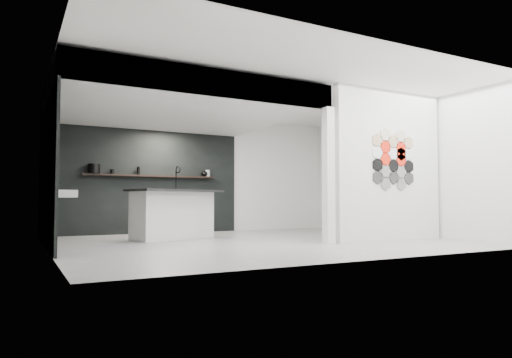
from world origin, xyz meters
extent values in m
cube|color=gray|center=(0.00, 0.00, -0.01)|extent=(7.00, 6.00, 0.01)
cube|color=silver|center=(2.23, -1.00, 1.40)|extent=(2.45, 0.15, 2.80)
cube|color=black|center=(-1.30, 2.97, 1.18)|extent=(4.40, 0.04, 2.35)
cube|color=black|center=(-3.47, 1.00, 1.18)|extent=(0.04, 4.00, 2.35)
cube|color=silver|center=(-1.30, 1.00, 2.55)|extent=(4.40, 4.00, 0.40)
cube|color=silver|center=(0.82, -1.00, 1.18)|extent=(0.16, 0.16, 2.35)
cube|color=silver|center=(-1.30, -0.92, 2.55)|extent=(4.40, 0.16, 0.40)
cube|color=silver|center=(-3.24, 0.80, 0.85)|extent=(0.40, 0.60, 0.12)
cube|color=black|center=(-1.20, 2.87, 1.30)|extent=(3.00, 0.15, 0.04)
cube|color=silver|center=(-1.22, 1.23, 0.45)|extent=(1.69, 1.05, 0.91)
cube|color=black|center=(-1.20, 1.15, 0.93)|extent=(1.95, 1.32, 0.04)
cube|color=black|center=(-0.99, 1.36, 0.94)|extent=(0.58, 0.53, 0.02)
cylinder|color=black|center=(-1.06, 1.56, 1.16)|extent=(0.03, 0.03, 0.42)
torus|color=black|center=(-1.04, 1.50, 1.37)|extent=(0.07, 0.15, 0.15)
cylinder|color=black|center=(-2.45, 2.87, 1.42)|extent=(0.32, 0.32, 0.21)
ellipsoid|color=black|center=(0.07, 2.87, 1.39)|extent=(0.19, 0.19, 0.14)
cylinder|color=gray|center=(0.15, 2.87, 1.36)|extent=(0.16, 0.16, 0.09)
cylinder|color=gray|center=(0.15, 2.87, 1.40)|extent=(0.14, 0.14, 0.16)
cylinder|color=black|center=(-1.51, 2.87, 1.41)|extent=(0.07, 0.07, 0.18)
cylinder|color=black|center=(-2.07, 2.87, 1.37)|extent=(0.10, 0.10, 0.10)
cylinder|color=#2D2D2D|center=(1.86, -1.09, 1.16)|extent=(0.26, 0.02, 0.26)
cylinder|color=black|center=(1.86, -1.09, 1.39)|extent=(0.26, 0.02, 0.26)
cylinder|color=white|center=(1.86, -1.09, 1.61)|extent=(0.26, 0.02, 0.26)
cylinder|color=tan|center=(1.86, -1.09, 1.84)|extent=(0.26, 0.02, 0.26)
cylinder|color=#66635E|center=(2.06, -1.09, 1.05)|extent=(0.26, 0.02, 0.26)
cylinder|color=silver|center=(2.06, -1.09, 1.27)|extent=(0.26, 0.02, 0.26)
cylinder|color=red|center=(2.06, -1.09, 1.50)|extent=(0.26, 0.02, 0.26)
cylinder|color=red|center=(2.06, -1.09, 1.73)|extent=(0.26, 0.02, 0.26)
cylinder|color=beige|center=(2.06, -1.09, 1.95)|extent=(0.26, 0.02, 0.26)
cylinder|color=#2D2D2D|center=(2.25, -1.09, 1.16)|extent=(0.26, 0.02, 0.26)
cylinder|color=black|center=(2.25, -1.09, 1.39)|extent=(0.26, 0.02, 0.26)
cylinder|color=white|center=(2.25, -1.09, 1.61)|extent=(0.26, 0.02, 0.26)
cylinder|color=tan|center=(2.25, -1.09, 1.84)|extent=(0.26, 0.02, 0.26)
cylinder|color=#66635E|center=(2.44, -1.09, 1.05)|extent=(0.26, 0.02, 0.26)
cylinder|color=silver|center=(2.44, -1.09, 1.27)|extent=(0.26, 0.02, 0.26)
cylinder|color=red|center=(2.44, -1.09, 1.50)|extent=(0.26, 0.02, 0.26)
cylinder|color=red|center=(2.44, -1.09, 1.73)|extent=(0.26, 0.02, 0.26)
cylinder|color=beige|center=(2.44, -1.09, 1.95)|extent=(0.26, 0.02, 0.26)
cylinder|color=#2D2D2D|center=(2.64, -1.09, 1.16)|extent=(0.26, 0.02, 0.26)
cylinder|color=black|center=(2.64, -1.09, 1.39)|extent=(0.26, 0.02, 0.26)
cylinder|color=white|center=(2.64, -1.09, 1.61)|extent=(0.26, 0.02, 0.26)
cylinder|color=tan|center=(2.64, -1.09, 1.84)|extent=(0.26, 0.02, 0.26)
cylinder|color=red|center=(2.44, -1.09, 1.61)|extent=(0.26, 0.02, 0.26)
camera|label=1|loc=(-3.96, -7.31, 0.72)|focal=32.00mm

